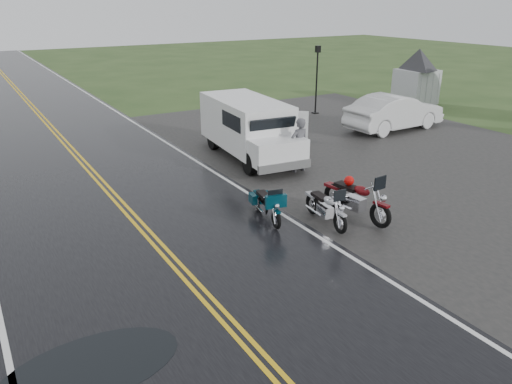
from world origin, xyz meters
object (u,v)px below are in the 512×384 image
Objects in this scene: motorcycle_red at (381,206)px; van_white at (250,144)px; motorcycle_teal at (276,212)px; person_at_van at (299,146)px; motorcycle_silver at (341,215)px; sedan_white at (394,113)px; lamp_post_far_right at (317,80)px; visitor_center at (418,63)px.

van_white is at bearing 91.69° from motorcycle_red.
motorcycle_teal is 4.71m from van_white.
van_white reaches higher than person_at_van.
motorcycle_silver is at bearing 64.87° from person_at_van.
motorcycle_red is at bearing 77.88° from person_at_van.
sedan_white is 1.40× the size of lamp_post_far_right.
visitor_center is 4.37× the size of lamp_post_far_right.
motorcycle_teal is 0.32× the size of van_white.
motorcycle_silver is 1.02× the size of person_at_van.
visitor_center reaches higher than van_white.
sedan_white is (9.25, 2.12, -0.31)m from van_white.
visitor_center reaches higher than motorcycle_silver.
motorcycle_silver reaches higher than motorcycle_teal.
sedan_white is (7.56, 2.75, -0.14)m from person_at_van.
sedan_white is (10.97, 6.46, 0.29)m from motorcycle_teal.
lamp_post_far_right reaches higher than sedan_white.
person_at_van is (3.40, 3.71, 0.43)m from motorcycle_teal.
visitor_center is at bearing -154.62° from person_at_van.
motorcycle_silver is 15.16m from lamp_post_far_right.
person_at_van is at bearing 73.93° from motorcycle_red.
motorcycle_silver is at bearing -143.18° from visitor_center.
motorcycle_teal is (-16.90, -10.57, -1.85)m from visitor_center.
lamp_post_far_right reaches higher than motorcycle_silver.
lamp_post_far_right is (7.51, 12.68, 1.12)m from motorcycle_red.
motorcycle_red is 0.41× the size of van_white.
sedan_white is at bearing 18.28° from van_white.
visitor_center reaches higher than sedan_white.
person_at_van is 8.05m from sedan_white.
motorcycle_silver is 5.50m from van_white.
van_white reaches higher than motorcycle_red.
motorcycle_red is 0.66× the size of lamp_post_far_right.
visitor_center is at bearing 43.86° from motorcycle_silver.
visitor_center reaches higher than motorcycle_red.
lamp_post_far_right is (9.96, 11.27, 1.28)m from motorcycle_teal.
visitor_center is at bearing 34.16° from motorcycle_red.
person_at_van is at bearing 73.46° from motorcycle_silver.
motorcycle_teal is 0.95× the size of person_at_van.
motorcycle_teal is 12.73m from sedan_white.
motorcycle_red is at bearing 130.82° from sedan_white.
visitor_center is at bearing 27.69° from van_white.
visitor_center is 18.85m from motorcycle_red.
visitor_center is 3.13× the size of sedan_white.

